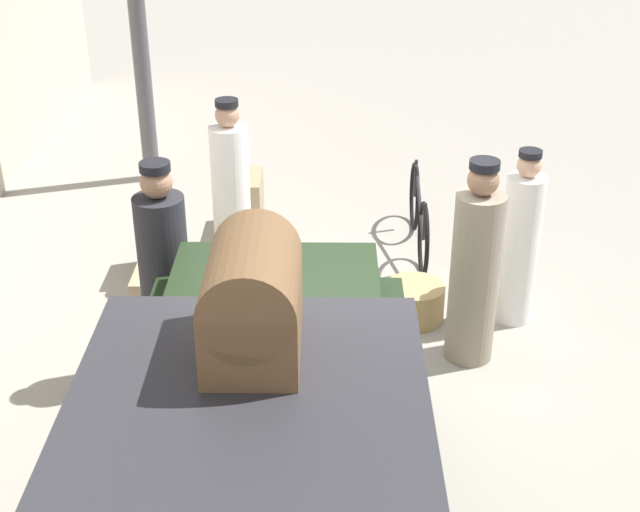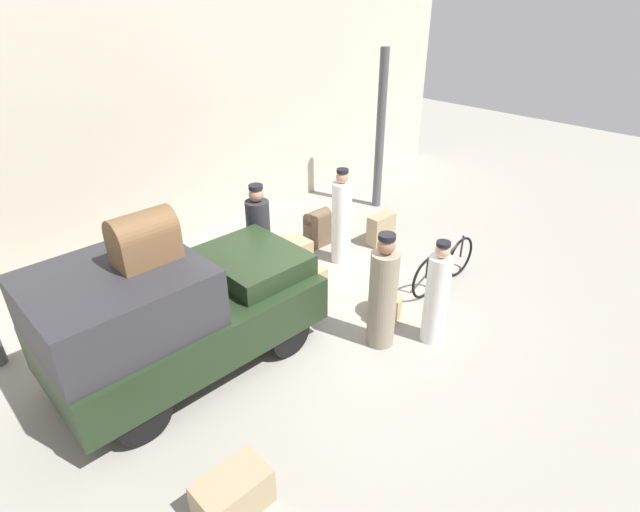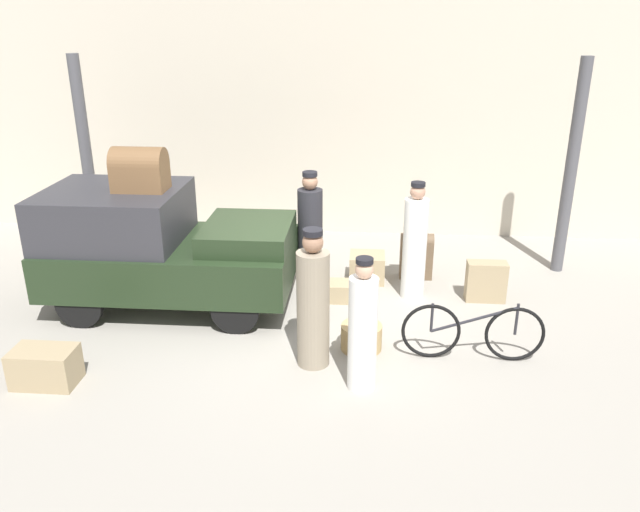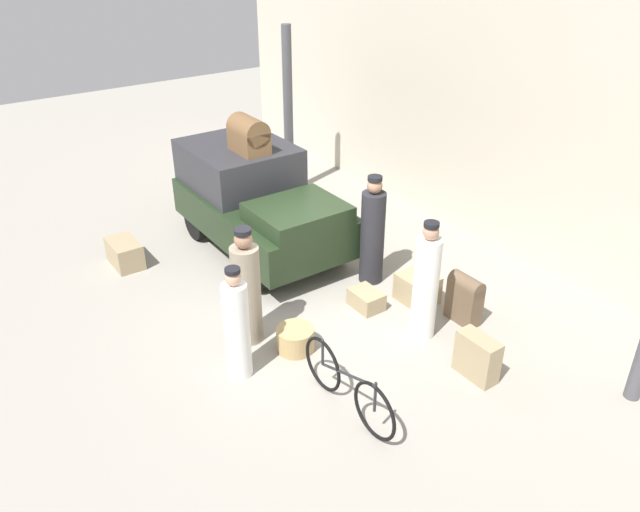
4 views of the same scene
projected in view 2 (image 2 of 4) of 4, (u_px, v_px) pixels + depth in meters
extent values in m
plane|color=gray|center=(320.00, 317.00, 7.89)|extent=(30.00, 30.00, 0.00)
cube|color=beige|center=(169.00, 127.00, 9.36)|extent=(16.00, 0.15, 4.50)
cylinder|color=#4C4C51|center=(380.00, 132.00, 10.98)|extent=(0.20, 0.20, 3.49)
cylinder|color=black|center=(221.00, 288.00, 8.02)|extent=(0.66, 0.12, 0.66)
cylinder|color=black|center=(290.00, 335.00, 6.96)|extent=(0.66, 0.12, 0.66)
cylinder|color=black|center=(85.00, 349.00, 6.70)|extent=(0.66, 0.12, 0.66)
cylinder|color=black|center=(144.00, 418.00, 5.64)|extent=(0.66, 0.12, 0.66)
cube|color=black|center=(186.00, 321.00, 6.66)|extent=(3.52, 1.85, 0.65)
cube|color=#2D2D33|center=(118.00, 301.00, 5.84)|extent=(1.94, 1.70, 0.75)
cube|color=black|center=(252.00, 261.00, 7.13)|extent=(1.23, 1.44, 0.29)
torus|color=black|center=(460.00, 257.00, 8.85)|extent=(0.74, 0.04, 0.74)
torus|color=black|center=(426.00, 278.00, 8.22)|extent=(0.74, 0.04, 0.74)
cylinder|color=#232328|center=(445.00, 258.00, 8.45)|extent=(1.04, 0.04, 0.40)
cylinder|color=#232328|center=(427.00, 268.00, 8.13)|extent=(0.04, 0.04, 0.38)
cylinder|color=#232328|center=(462.00, 246.00, 8.75)|extent=(0.04, 0.04, 0.42)
cylinder|color=tan|center=(385.00, 305.00, 7.89)|extent=(0.53, 0.53, 0.34)
cylinder|color=#232328|center=(259.00, 245.00, 8.36)|extent=(0.39, 0.39, 1.57)
sphere|color=#936B51|center=(256.00, 194.00, 7.92)|extent=(0.24, 0.24, 0.24)
cylinder|color=black|center=(256.00, 187.00, 7.86)|extent=(0.23, 0.23, 0.07)
cylinder|color=white|center=(341.00, 223.00, 9.12)|extent=(0.36, 0.36, 1.55)
sphere|color=tan|center=(342.00, 177.00, 8.69)|extent=(0.22, 0.22, 0.22)
cylinder|color=black|center=(343.00, 171.00, 8.63)|extent=(0.21, 0.21, 0.06)
cylinder|color=gray|center=(382.00, 300.00, 7.00)|extent=(0.40, 0.40, 1.48)
sphere|color=#936B51|center=(386.00, 245.00, 6.58)|extent=(0.25, 0.25, 0.25)
cylinder|color=black|center=(387.00, 237.00, 6.51)|extent=(0.24, 0.24, 0.07)
cylinder|color=white|center=(436.00, 300.00, 7.08)|extent=(0.33, 0.33, 1.38)
sphere|color=tan|center=(443.00, 251.00, 6.70)|extent=(0.21, 0.21, 0.21)
cylinder|color=black|center=(444.00, 244.00, 6.65)|extent=(0.20, 0.20, 0.06)
cube|color=#9E8966|center=(381.00, 229.00, 9.97)|extent=(0.59, 0.27, 0.61)
cube|color=#9E8966|center=(310.00, 277.00, 8.67)|extent=(0.52, 0.38, 0.28)
cube|color=#9E8966|center=(293.00, 252.00, 9.31)|extent=(0.56, 0.53, 0.45)
cube|color=brown|center=(317.00, 231.00, 9.87)|extent=(0.53, 0.26, 0.63)
cylinder|color=brown|center=(317.00, 217.00, 9.71)|extent=(0.53, 0.26, 0.26)
cube|color=#9E8966|center=(233.00, 494.00, 4.92)|extent=(0.73, 0.45, 0.45)
cube|color=brown|center=(145.00, 246.00, 5.83)|extent=(0.73, 0.47, 0.38)
cylinder|color=brown|center=(142.00, 231.00, 5.74)|extent=(0.73, 0.47, 0.47)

